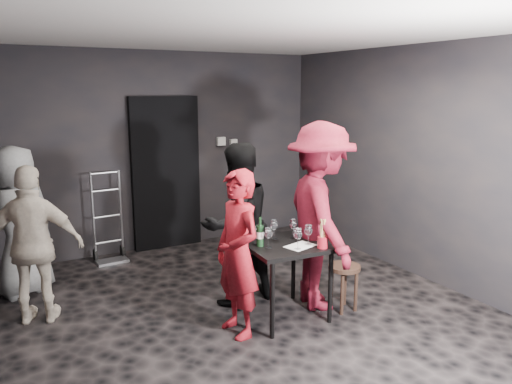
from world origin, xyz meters
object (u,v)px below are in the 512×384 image
bystander_cream (34,244)px  woman_black (237,215)px  server_red (238,253)px  man_maroon (321,192)px  hand_truck (110,244)px  stool (344,275)px  wine_bottle (260,235)px  tasting_table (284,253)px  breadstick_cup (323,234)px  bystander_grey (18,215)px

bystander_cream → woman_black: bearing=-173.6°
server_red → man_maroon: man_maroon is taller
hand_truck → woman_black: 2.24m
stool → wine_bottle: (-0.85, 0.20, 0.49)m
hand_truck → stool: hand_truck is taller
wine_bottle → tasting_table: bearing=-9.7°
server_red → wine_bottle: size_ratio=5.50×
wine_bottle → woman_black: bearing=88.6°
wine_bottle → hand_truck: bearing=109.7°
woman_black → breadstick_cup: 0.95m
stool → man_maroon: bearing=123.6°
server_red → bystander_cream: bearing=-130.8°
stool → bystander_cream: 3.00m
hand_truck → breadstick_cup: (1.35, -2.76, 0.67)m
tasting_table → stool: (0.61, -0.16, -0.28)m
hand_truck → wine_bottle: hand_truck is taller
man_maroon → server_red: bearing=113.6°
hand_truck → man_maroon: man_maroon is taller
woman_black → tasting_table: bearing=102.6°
tasting_table → bystander_grey: bystander_grey is taller
tasting_table → bystander_cream: size_ratio=0.49×
tasting_table → man_maroon: (0.46, 0.06, 0.54)m
stool → breadstick_cup: (-0.37, -0.12, 0.52)m
hand_truck → tasting_table: 2.75m
bystander_grey → man_maroon: bearing=120.3°
bystander_cream → breadstick_cup: 2.70m
wine_bottle → man_maroon: bearing=1.7°
woman_black → bystander_cream: bearing=-25.6°
hand_truck → woman_black: woman_black is taller
bystander_grey → wine_bottle: size_ratio=6.30×
hand_truck → bystander_grey: 1.41m
man_maroon → bystander_cream: (-2.56, 1.00, -0.42)m
hand_truck → woman_black: (0.88, -1.93, 0.72)m
woman_black → breadstick_cup: (0.47, -0.83, -0.05)m
man_maroon → bystander_grey: 3.20m
hand_truck → breadstick_cup: size_ratio=3.91×
breadstick_cup → tasting_table: bearing=130.0°
bystander_grey → wine_bottle: bearing=111.3°
stool → bystander_grey: bystander_grey is taller
hand_truck → bystander_grey: bystander_grey is taller
bystander_grey → woman_black: bearing=120.6°
breadstick_cup → man_maroon: bearing=57.1°
hand_truck → stool: size_ratio=2.49×
hand_truck → server_red: (0.58, -2.55, 0.55)m
stool → bystander_cream: (-2.71, 1.22, 0.40)m
hand_truck → man_maroon: bearing=-60.0°
man_maroon → bystander_grey: (-2.64, 1.78, -0.31)m
woman_black → man_maroon: size_ratio=0.79×
server_red → wine_bottle: server_red is taller
hand_truck → breadstick_cup: 3.14m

